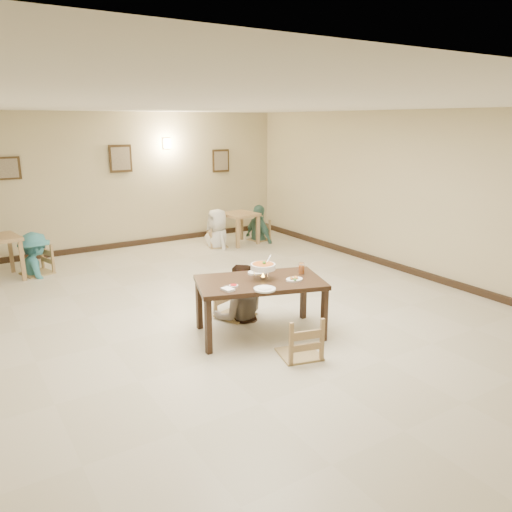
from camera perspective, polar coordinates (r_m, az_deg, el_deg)
floor at (r=7.44m, az=-3.11°, el=-6.95°), size 10.00×10.00×0.00m
ceiling at (r=6.89m, az=-3.49°, el=16.83°), size 10.00×10.00×0.00m
wall_back at (r=11.59m, az=-15.59°, el=8.20°), size 10.00×0.00×10.00m
wall_right at (r=9.59m, az=18.19°, el=6.65°), size 0.00×10.00×10.00m
baseboard_back at (r=11.81m, az=-15.05°, el=1.25°), size 8.00×0.06×0.12m
baseboard_right at (r=9.87m, az=17.40°, el=-1.65°), size 0.06×10.00×0.12m
picture_a at (r=11.07m, az=-26.71°, el=8.94°), size 0.55×0.04×0.45m
picture_b at (r=11.53m, az=-15.22°, el=10.69°), size 0.50×0.04×0.60m
picture_c at (r=12.52m, az=-4.04°, el=10.80°), size 0.45×0.04×0.55m
wall_sconce at (r=11.90m, az=-10.16°, el=12.55°), size 0.16×0.05×0.22m
main_table at (r=6.60m, az=0.45°, el=-3.45°), size 1.85×1.39×0.77m
chair_far at (r=7.30m, az=-2.43°, el=-3.21°), size 0.47×0.47×1.00m
chair_near at (r=6.10m, az=5.06°, el=-6.95°), size 0.48×0.48×1.02m
main_diner at (r=7.15m, az=-1.94°, el=-0.95°), size 0.96×0.86×1.62m
curry_warmer at (r=6.57m, az=0.81°, el=-1.24°), size 0.37×0.33×0.30m
rice_plate_far at (r=6.88m, az=0.25°, el=-1.84°), size 0.30×0.30×0.07m
rice_plate_near at (r=6.20m, az=1.00°, el=-3.78°), size 0.27×0.27×0.06m
fried_plate at (r=6.59m, az=4.40°, el=-2.64°), size 0.24×0.24×0.05m
chili_dish at (r=6.34m, az=-2.58°, el=-3.40°), size 0.12×0.12×0.02m
napkin_cutlery at (r=6.20m, az=-3.24°, el=-3.82°), size 0.16×0.24×0.03m
drink_glass at (r=6.85m, az=5.21°, el=-1.47°), size 0.08×0.08×0.16m
bg_table_right at (r=11.66m, az=-1.90°, el=4.26°), size 0.83×0.83×0.73m
bg_chair_lr at (r=10.19m, az=-24.01°, el=0.94°), size 0.49×0.49×1.05m
bg_chair_rl at (r=11.42m, az=-4.46°, el=3.19°), size 0.41×0.41×0.87m
bg_chair_rr at (r=12.04m, az=0.33°, el=3.96°), size 0.43×0.43×0.92m
bg_diner_b at (r=10.13m, az=-24.18°, el=2.45°), size 0.74×1.11×1.60m
bg_diner_c at (r=11.34m, az=-4.50°, el=5.37°), size 0.60×0.89×1.75m
bg_diner_d at (r=11.97m, az=0.33°, el=5.87°), size 0.46×1.02×1.72m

